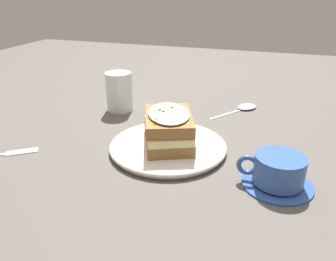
# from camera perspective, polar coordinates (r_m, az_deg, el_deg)

# --- Properties ---
(ground_plane) EXTENTS (2.40, 2.40, 0.00)m
(ground_plane) POSITION_cam_1_polar(r_m,az_deg,el_deg) (0.75, -1.65, -2.56)
(ground_plane) COLOR #514C47
(dinner_plate) EXTENTS (0.26, 0.26, 0.02)m
(dinner_plate) POSITION_cam_1_polar(r_m,az_deg,el_deg) (0.73, 0.00, -2.75)
(dinner_plate) COLOR silver
(dinner_plate) RESTS_ON ground_plane
(sandwich) EXTENTS (0.17, 0.15, 0.08)m
(sandwich) POSITION_cam_1_polar(r_m,az_deg,el_deg) (0.71, 0.05, 0.44)
(sandwich) COLOR olive
(sandwich) RESTS_ON dinner_plate
(teacup_with_saucer) EXTENTS (0.13, 0.14, 0.06)m
(teacup_with_saucer) POSITION_cam_1_polar(r_m,az_deg,el_deg) (0.63, 18.59, -6.87)
(teacup_with_saucer) COLOR #33569E
(teacup_with_saucer) RESTS_ON ground_plane
(water_glass) EXTENTS (0.07, 0.07, 0.11)m
(water_glass) POSITION_cam_1_polar(r_m,az_deg,el_deg) (0.95, -8.49, 6.71)
(water_glass) COLOR silver
(water_glass) RESTS_ON ground_plane
(fork) EXTENTS (0.11, 0.15, 0.00)m
(fork) POSITION_cam_1_polar(r_m,az_deg,el_deg) (0.79, -26.37, -3.60)
(fork) COLOR silver
(fork) RESTS_ON ground_plane
(spoon) EXTENTS (0.16, 0.13, 0.01)m
(spoon) POSITION_cam_1_polar(r_m,az_deg,el_deg) (0.99, 13.21, 3.92)
(spoon) COLOR silver
(spoon) RESTS_ON ground_plane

